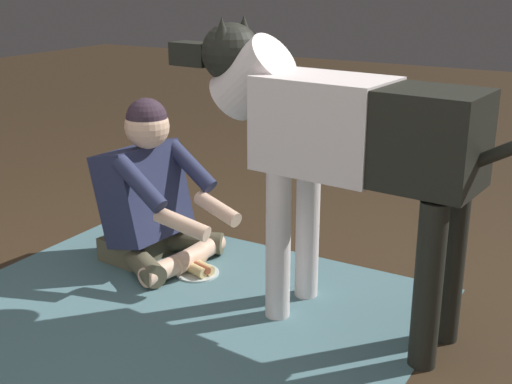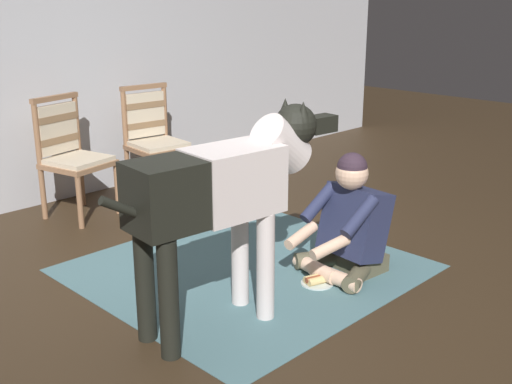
# 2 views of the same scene
# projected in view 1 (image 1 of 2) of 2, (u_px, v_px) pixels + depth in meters

# --- Properties ---
(ground_plane) EXTENTS (15.81, 15.81, 0.00)m
(ground_plane) POSITION_uv_depth(u_px,v_px,m) (234.00, 301.00, 2.93)
(ground_plane) COLOR #342617
(area_rug) EXTENTS (1.98, 1.91, 0.01)m
(area_rug) POSITION_uv_depth(u_px,v_px,m) (157.00, 326.00, 2.71)
(area_rug) COLOR slate
(area_rug) RESTS_ON ground
(person_sitting_on_floor) EXTENTS (0.69, 0.58, 0.81)m
(person_sitting_on_floor) POSITION_uv_depth(u_px,v_px,m) (151.00, 197.00, 3.23)
(person_sitting_on_floor) COLOR brown
(person_sitting_on_floor) RESTS_ON ground
(large_dog) EXTENTS (1.52, 0.39, 1.20)m
(large_dog) POSITION_uv_depth(u_px,v_px,m) (338.00, 136.00, 2.54)
(large_dog) COLOR silver
(large_dog) RESTS_ON ground
(hot_dog_on_plate) EXTENTS (0.21, 0.21, 0.06)m
(hot_dog_on_plate) POSITION_uv_depth(u_px,v_px,m) (197.00, 269.00, 3.17)
(hot_dog_on_plate) COLOR silver
(hot_dog_on_plate) RESTS_ON ground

